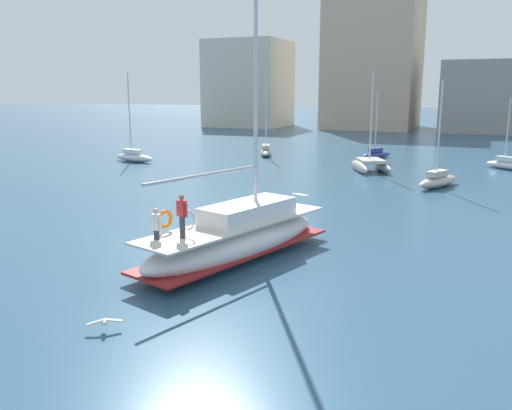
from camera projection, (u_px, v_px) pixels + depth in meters
The scene contains 10 objects.
ground_plane at pixel (225, 242), 23.79m from camera, with size 400.00×400.00×0.00m, color #284C66.
main_sailboat at pixel (238, 236), 21.34m from camera, with size 5.04×9.89×13.77m.
moored_sloop_near at pixel (370, 164), 44.41m from camera, with size 4.41×5.64×8.13m.
moored_sloop_far at pixel (266, 150), 55.17m from camera, with size 2.67×4.73×7.81m.
moored_catamaran at pixel (438, 180), 37.21m from camera, with size 2.94×4.88×7.27m.
moored_cutter_left at pixel (507, 164), 45.62m from camera, with size 3.86×3.36×6.00m.
moored_cutter_right at pixel (377, 153), 53.23m from camera, with size 2.74×3.67×6.49m.
moored_ketch_distant at pixel (134, 156), 50.49m from camera, with size 4.86×2.04×8.19m.
seagull at pixel (104, 322), 14.90m from camera, with size 0.84×0.72×0.17m.
waterfront_buildings at pixel (420, 77), 90.41m from camera, with size 78.06×20.02×22.44m.
Camera 1 is at (10.14, -20.60, 6.59)m, focal length 37.64 mm.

